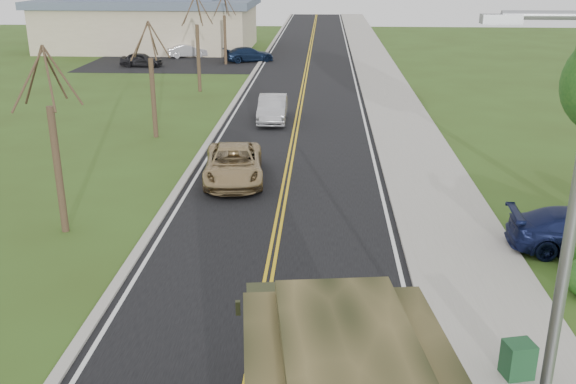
{
  "coord_description": "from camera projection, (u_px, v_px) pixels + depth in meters",
  "views": [
    {
      "loc": [
        1.46,
        -9.07,
        8.46
      ],
      "look_at": [
        0.42,
        9.25,
        1.8
      ],
      "focal_mm": 40.0,
      "sensor_mm": 36.0,
      "label": 1
    }
  ],
  "objects": [
    {
      "name": "road",
      "position": [
        305.0,
        77.0,
        49.02
      ],
      "size": [
        8.0,
        120.0,
        0.01
      ],
      "primitive_type": "cube",
      "color": "black",
      "rests_on": "ground"
    },
    {
      "name": "suv_champagne",
      "position": [
        234.0,
        164.0,
        25.89
      ],
      "size": [
        2.85,
        5.21,
        1.38
      ],
      "primitive_type": "imported",
      "rotation": [
        0.0,
        0.0,
        0.12
      ],
      "color": "tan",
      "rests_on": "ground"
    },
    {
      "name": "curb_left",
      "position": [
        251.0,
        76.0,
        49.22
      ],
      "size": [
        0.3,
        120.0,
        0.1
      ],
      "primitive_type": "cube",
      "color": "#9E998E",
      "rests_on": "ground"
    },
    {
      "name": "commercial_building",
      "position": [
        150.0,
        21.0,
        63.94
      ],
      "size": [
        25.5,
        21.5,
        5.65
      ],
      "color": "tan",
      "rests_on": "ground"
    },
    {
      "name": "bare_tree_c",
      "position": [
        198.0,
        50.0,
        42.81
      ],
      "size": [
        2.04,
        2.39,
        6.42
      ],
      "color": "#38281C",
      "rests_on": "ground"
    },
    {
      "name": "sedan_silver",
      "position": [
        273.0,
        109.0,
        35.43
      ],
      "size": [
        1.61,
        4.35,
        1.42
      ],
      "primitive_type": "imported",
      "rotation": [
        0.0,
        0.0,
        0.02
      ],
      "color": "#A4A3A8",
      "rests_on": "ground"
    },
    {
      "name": "sidewalk_right",
      "position": [
        383.0,
        77.0,
        48.69
      ],
      "size": [
        3.2,
        120.0,
        0.1
      ],
      "primitive_type": "cube",
      "color": "#9E998E",
      "rests_on": "ground"
    },
    {
      "name": "lot_car_silver",
      "position": [
        188.0,
        51.0,
        58.78
      ],
      "size": [
        3.78,
        2.41,
        1.18
      ],
      "primitive_type": "imported",
      "rotation": [
        0.0,
        0.0,
        1.93
      ],
      "color": "#B5B4B9",
      "rests_on": "ground"
    },
    {
      "name": "bare_tree_a",
      "position": [
        56.0,
        155.0,
        20.34
      ],
      "size": [
        1.93,
        2.26,
        6.08
      ],
      "color": "#38281C",
      "rests_on": "ground"
    },
    {
      "name": "utility_box_near",
      "position": [
        518.0,
        359.0,
        13.57
      ],
      "size": [
        0.7,
        0.63,
        0.8
      ],
      "primitive_type": "cube",
      "rotation": [
        0.0,
        0.0,
        0.24
      ],
      "color": "#174223",
      "rests_on": "sidewalk_right"
    },
    {
      "name": "lot_car_navy",
      "position": [
        249.0,
        54.0,
        56.28
      ],
      "size": [
        4.71,
        3.4,
        1.27
      ],
      "primitive_type": "imported",
      "rotation": [
        0.0,
        0.0,
        1.99
      ],
      "color": "#0D1931",
      "rests_on": "ground"
    },
    {
      "name": "curb_right",
      "position": [
        360.0,
        77.0,
        48.78
      ],
      "size": [
        0.3,
        120.0,
        0.12
      ],
      "primitive_type": "cube",
      "color": "#9E998E",
      "rests_on": "ground"
    },
    {
      "name": "lot_car_dark",
      "position": [
        141.0,
        60.0,
        53.6
      ],
      "size": [
        3.52,
        1.54,
        1.18
      ],
      "primitive_type": "imported",
      "rotation": [
        0.0,
        0.0,
        1.53
      ],
      "color": "black",
      "rests_on": "ground"
    },
    {
      "name": "bare_tree_d",
      "position": [
        225.0,
        34.0,
        54.15
      ],
      "size": [
        1.88,
        2.2,
        5.91
      ],
      "color": "#38281C",
      "rests_on": "ground"
    },
    {
      "name": "bare_tree_b",
      "position": [
        153.0,
        88.0,
        31.65
      ],
      "size": [
        1.83,
        2.14,
        5.73
      ],
      "color": "#38281C",
      "rests_on": "ground"
    },
    {
      "name": "street_light",
      "position": [
        559.0,
        257.0,
        9.24
      ],
      "size": [
        1.65,
        0.22,
        8.0
      ],
      "color": "gray",
      "rests_on": "ground"
    }
  ]
}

